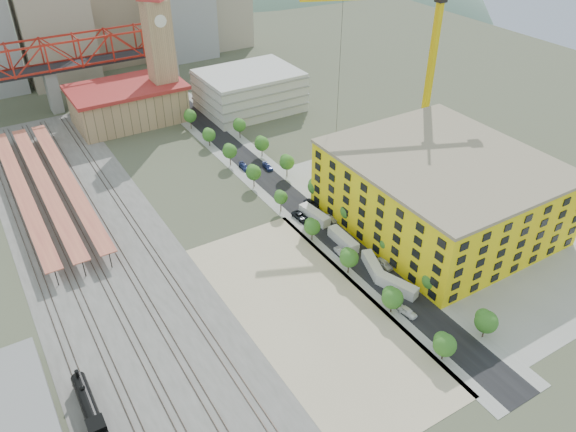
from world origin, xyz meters
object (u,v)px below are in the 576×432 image
site_trailer_a (397,286)px  car_0 (407,312)px  construction_building (440,191)px  site_trailer_c (343,240)px  clock_tower (158,35)px  site_trailer_b (373,265)px  site_trailer_d (315,215)px  locomotive (92,417)px  tower_crane (422,44)px

site_trailer_a → car_0: site_trailer_a is taller
construction_building → site_trailer_c: size_ratio=5.14×
clock_tower → site_trailer_b: 110.64m
site_trailer_b → clock_tower: bearing=113.0°
site_trailer_a → site_trailer_b: bearing=71.3°
site_trailer_b → site_trailer_d: bearing=108.7°
clock_tower → construction_building: (34.00, -99.99, -19.29)m
construction_building → site_trailer_c: 27.60m
locomotive → site_trailer_b: locomotive is taller
site_trailer_b → site_trailer_c: (0.00, 11.45, 0.11)m
locomotive → site_trailer_c: 68.83m
construction_building → site_trailer_b: 28.11m
site_trailer_b → site_trailer_c: 11.45m
tower_crane → construction_building: bearing=-121.0°
tower_crane → site_trailer_b: size_ratio=6.20×
site_trailer_b → car_0: site_trailer_b is taller
tower_crane → site_trailer_a: size_ratio=5.87×
construction_building → locomotive: 93.50m
clock_tower → car_0: 125.53m
construction_building → site_trailer_b: construction_building is taller
tower_crane → site_trailer_d: 58.33m
locomotive → site_trailer_c: size_ratio=2.22×
site_trailer_c → site_trailer_d: 12.57m
construction_building → tower_crane: tower_crane is taller
clock_tower → site_trailer_d: clock_tower is taller
tower_crane → locomotive: bearing=-157.0°
clock_tower → site_trailer_b: size_ratio=5.75×
locomotive → site_trailer_b: (66.00, 8.05, -0.80)m
site_trailer_c → site_trailer_a: bearing=-88.9°
locomotive → site_trailer_d: (66.00, 32.08, -0.70)m
site_trailer_a → locomotive: bearing=160.9°
car_0 → site_trailer_a: bearing=57.3°
site_trailer_c → car_0: site_trailer_c is taller
clock_tower → construction_building: bearing=-71.2°
tower_crane → car_0: size_ratio=12.59×
site_trailer_a → site_trailer_c: (0.00, 19.91, 0.04)m
clock_tower → locomotive: (-58.00, -114.94, -26.66)m
tower_crane → site_trailer_c: size_ratio=5.69×
site_trailer_b → car_0: 15.69m
site_trailer_a → site_trailer_b: size_ratio=1.06×
site_trailer_a → site_trailer_b: (0.00, 8.46, -0.07)m
car_0 → tower_crane: bearing=39.2°
site_trailer_b → site_trailer_d: 24.02m
locomotive → tower_crane: (111.45, 47.31, 32.54)m
site_trailer_d → clock_tower: bearing=89.1°
car_0 → site_trailer_b: bearing=69.7°
clock_tower → locomotive: clock_tower is taller
car_0 → construction_building: bearing=28.2°
construction_building → site_trailer_d: size_ratio=5.18×
locomotive → site_trailer_a: size_ratio=2.29×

